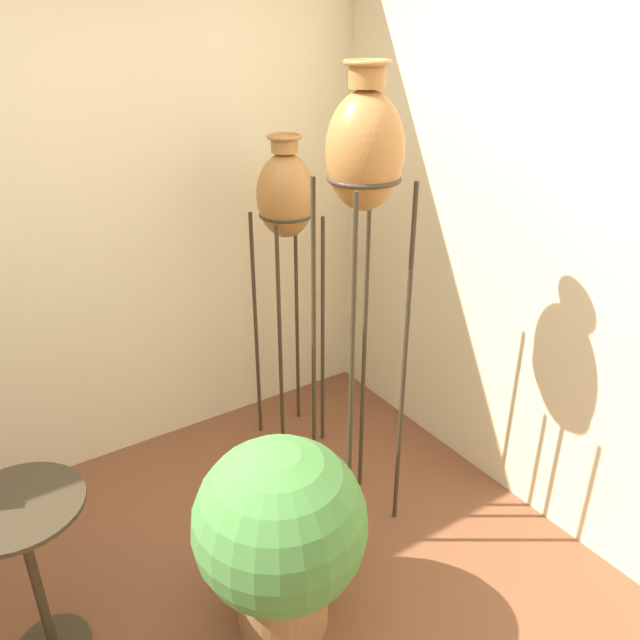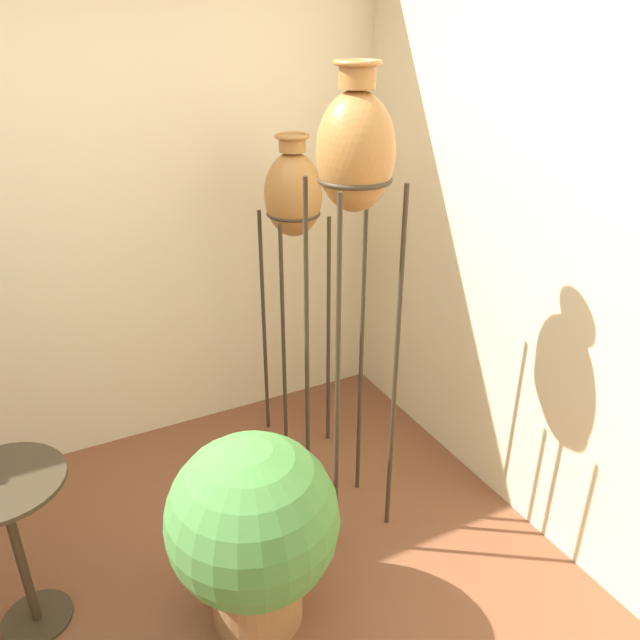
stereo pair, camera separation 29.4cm
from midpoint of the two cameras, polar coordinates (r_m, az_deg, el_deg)
name	(u,v)px [view 2 (the right image)]	position (r m, az deg, el deg)	size (l,w,h in m)	color
wall_back	(79,206)	(3.21, -18.70, 9.77)	(7.22, 0.06, 2.70)	beige
wall_right	(595,256)	(2.65, 26.85, 5.16)	(0.06, 7.22, 2.70)	beige
vase_stand_tall	(355,165)	(2.38, 6.88, 13.89)	(0.30, 0.30, 2.04)	#382D1E
vase_stand_medium	(293,202)	(3.08, 0.31, 10.74)	(0.28, 0.28, 1.68)	#382D1E
side_table	(11,523)	(2.57, -23.44, -16.81)	(0.45, 0.45, 0.70)	#382D1E
potted_plant	(253,528)	(2.43, -2.51, -18.57)	(0.65, 0.65, 0.82)	olive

